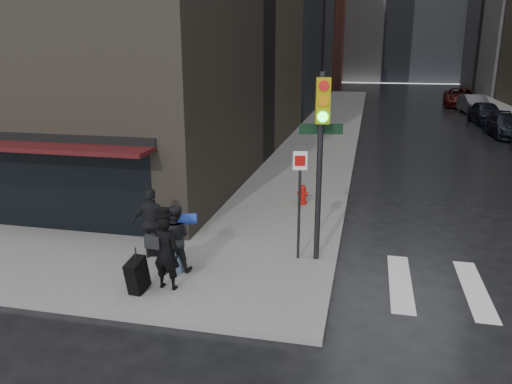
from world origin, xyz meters
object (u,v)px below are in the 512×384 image
at_px(fire_hydrant, 303,195).
at_px(man_overcoat, 160,256).
at_px(parked_car_5, 474,105).
at_px(parked_car_6, 461,97).
at_px(parked_car_3, 506,125).
at_px(parked_car_4, 486,113).
at_px(traffic_light, 319,143).
at_px(man_jeans, 174,238).
at_px(man_greycoat, 153,223).

bearing_deg(fire_hydrant, man_overcoat, -107.62).
bearing_deg(parked_car_5, parked_car_6, 85.96).
bearing_deg(parked_car_3, parked_car_5, 86.69).
bearing_deg(man_overcoat, parked_car_4, -107.36).
distance_m(man_overcoat, fire_hydrant, 7.14).
distance_m(traffic_light, parked_car_3, 23.31).
xyz_separation_m(parked_car_5, parked_car_6, (-0.18, 5.51, 0.06)).
relative_size(man_jeans, fire_hydrant, 2.42).
bearing_deg(parked_car_4, parked_car_5, 85.78).
xyz_separation_m(parked_car_4, parked_car_5, (0.19, 5.51, 0.00)).
bearing_deg(traffic_light, parked_car_3, 55.39).
bearing_deg(parked_car_3, traffic_light, -116.04).
relative_size(man_overcoat, man_jeans, 1.15).
xyz_separation_m(parked_car_3, parked_car_5, (0.12, 11.03, 0.10)).
xyz_separation_m(man_overcoat, parked_car_4, (12.20, 29.06, -0.15)).
bearing_deg(man_jeans, parked_car_3, -131.69).
relative_size(fire_hydrant, parked_car_3, 0.14).
height_order(man_overcoat, parked_car_3, man_overcoat).
distance_m(man_overcoat, traffic_light, 4.38).
distance_m(man_greycoat, parked_car_6, 40.67).
bearing_deg(parked_car_3, fire_hydrant, -123.78).
distance_m(man_greycoat, fire_hydrant, 6.05).
bearing_deg(parked_car_6, man_greycoat, -104.43).
bearing_deg(man_overcoat, parked_car_6, -101.51).
distance_m(man_jeans, parked_car_5, 35.85).
bearing_deg(parked_car_4, fire_hydrant, -116.55).
bearing_deg(parked_car_3, man_overcoat, -120.20).
distance_m(traffic_light, fire_hydrant, 5.31).
bearing_deg(man_overcoat, parked_car_5, -104.29).
xyz_separation_m(man_jeans, man_greycoat, (-0.82, 0.63, 0.07)).
bearing_deg(traffic_light, man_overcoat, -154.89).
xyz_separation_m(man_overcoat, man_jeans, (-0.06, 0.96, 0.03)).
height_order(parked_car_5, parked_car_6, parked_car_6).
distance_m(man_greycoat, parked_car_5, 35.56).
bearing_deg(traffic_light, parked_car_5, 62.67).
bearing_deg(man_jeans, man_greycoat, -50.65).
height_order(man_greycoat, parked_car_6, man_greycoat).
relative_size(man_jeans, traffic_light, 0.35).
height_order(man_overcoat, parked_car_5, man_overcoat).
xyz_separation_m(man_greycoat, parked_car_3, (13.14, 21.96, -0.35)).
xyz_separation_m(man_jeans, traffic_light, (3.13, 1.31, 2.11)).
xyz_separation_m(parked_car_4, parked_car_6, (0.00, 11.03, 0.07)).
relative_size(fire_hydrant, parked_car_6, 0.11).
bearing_deg(man_jeans, parked_car_4, -126.64).
relative_size(traffic_light, fire_hydrant, 6.82).
bearing_deg(fire_hydrant, man_greycoat, -120.23).
xyz_separation_m(man_overcoat, parked_car_5, (12.39, 34.58, -0.15)).
bearing_deg(man_jeans, parked_car_5, -123.39).
distance_m(traffic_light, parked_car_4, 28.40).
bearing_deg(man_jeans, fire_hydrant, -123.87).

